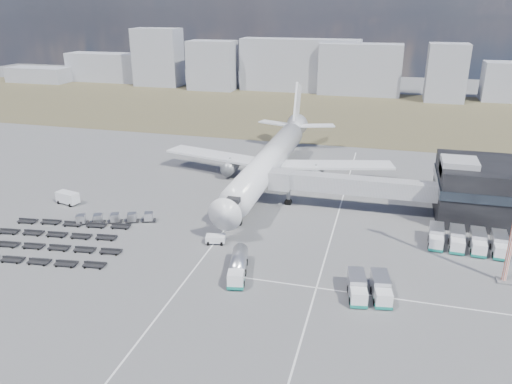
# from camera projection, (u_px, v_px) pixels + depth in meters

# --- Properties ---
(ground) EXTENTS (420.00, 420.00, 0.00)m
(ground) POSITION_uv_depth(u_px,v_px,m) (224.00, 248.00, 79.00)
(ground) COLOR #565659
(ground) RESTS_ON ground
(grass_strip) EXTENTS (420.00, 90.00, 0.01)m
(grass_strip) POSITION_uv_depth(u_px,v_px,m) (322.00, 111.00, 178.29)
(grass_strip) COLOR brown
(grass_strip) RESTS_ON ground
(lane_markings) EXTENTS (47.12, 110.00, 0.01)m
(lane_markings) POSITION_uv_depth(u_px,v_px,m) (288.00, 247.00, 79.33)
(lane_markings) COLOR silver
(lane_markings) RESTS_ON ground
(jet_bridge) EXTENTS (30.30, 3.80, 7.05)m
(jet_bridge) POSITION_uv_depth(u_px,v_px,m) (340.00, 184.00, 91.77)
(jet_bridge) COLOR #939399
(jet_bridge) RESTS_ON ground
(airliner) EXTENTS (51.59, 64.53, 17.62)m
(airliner) POSITION_uv_depth(u_px,v_px,m) (271.00, 158.00, 106.35)
(airliner) COLOR silver
(airliner) RESTS_ON ground
(skyline) EXTENTS (308.36, 25.54, 25.72)m
(skyline) POSITION_uv_depth(u_px,v_px,m) (332.00, 70.00, 211.72)
(skyline) COLOR #9496A2
(skyline) RESTS_ON ground
(fuel_tanker) EXTENTS (4.06, 9.24, 2.90)m
(fuel_tanker) POSITION_uv_depth(u_px,v_px,m) (238.00, 266.00, 70.60)
(fuel_tanker) COLOR silver
(fuel_tanker) RESTS_ON ground
(pushback_tug) EXTENTS (3.38, 2.35, 1.41)m
(pushback_tug) POSITION_uv_depth(u_px,v_px,m) (216.00, 239.00, 80.18)
(pushback_tug) COLOR silver
(pushback_tug) RESTS_ON ground
(utility_van) EXTENTS (4.82, 3.03, 2.37)m
(utility_van) POSITION_uv_depth(u_px,v_px,m) (68.00, 198.00, 95.88)
(utility_van) COLOR silver
(utility_van) RESTS_ON ground
(catering_truck) EXTENTS (4.36, 6.12, 2.60)m
(catering_truck) POSITION_uv_depth(u_px,v_px,m) (286.00, 175.00, 108.18)
(catering_truck) COLOR silver
(catering_truck) RESTS_ON ground
(service_trucks_near) EXTENTS (6.30, 7.15, 2.55)m
(service_trucks_near) POSITION_uv_depth(u_px,v_px,m) (369.00, 288.00, 65.33)
(service_trucks_near) COLOR silver
(service_trucks_near) RESTS_ON ground
(service_trucks_far) EXTENTS (11.86, 7.00, 2.56)m
(service_trucks_far) POSITION_uv_depth(u_px,v_px,m) (467.00, 240.00, 78.32)
(service_trucks_far) COLOR silver
(service_trucks_far) RESTS_ON ground
(uld_row) EXTENTS (13.68, 6.20, 1.54)m
(uld_row) POSITION_uv_depth(u_px,v_px,m) (115.00, 218.00, 87.64)
(uld_row) COLOR black
(uld_row) RESTS_ON ground
(baggage_dollies) EXTENTS (26.29, 17.84, 0.77)m
(baggage_dollies) POSITION_uv_depth(u_px,v_px,m) (49.00, 241.00, 80.48)
(baggage_dollies) COLOR black
(baggage_dollies) RESTS_ON ground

